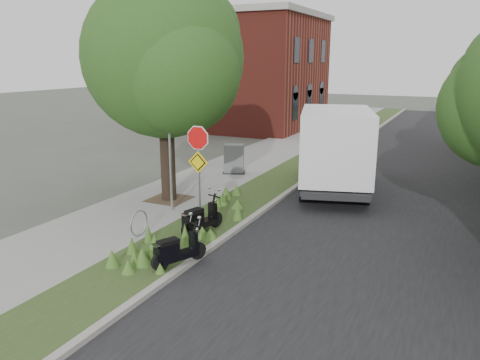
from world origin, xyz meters
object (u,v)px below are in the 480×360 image
(sign_assembly, at_px, (198,157))
(utility_cabinet, at_px, (234,159))
(box_truck, at_px, (335,146))
(scooter_near, at_px, (198,221))
(scooter_far, at_px, (173,253))

(sign_assembly, xyz_separation_m, utility_cabinet, (-2.31, 6.86, -1.59))
(sign_assembly, relative_size, box_truck, 0.49)
(scooter_near, bearing_deg, scooter_far, -74.19)
(utility_cabinet, bearing_deg, sign_assembly, -71.41)
(sign_assembly, xyz_separation_m, scooter_near, (0.11, -0.28, -1.84))
(scooter_near, height_order, box_truck, box_truck)
(sign_assembly, height_order, box_truck, sign_assembly)
(scooter_far, distance_m, utility_cabinet, 9.82)
(sign_assembly, relative_size, utility_cabinet, 2.52)
(scooter_far, relative_size, utility_cabinet, 1.11)
(box_truck, xyz_separation_m, utility_cabinet, (-4.62, 0.56, -1.07))
(scooter_near, distance_m, scooter_far, 2.28)
(sign_assembly, distance_m, utility_cabinet, 7.42)
(sign_assembly, bearing_deg, scooter_far, -73.55)
(sign_assembly, bearing_deg, utility_cabinet, 108.59)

